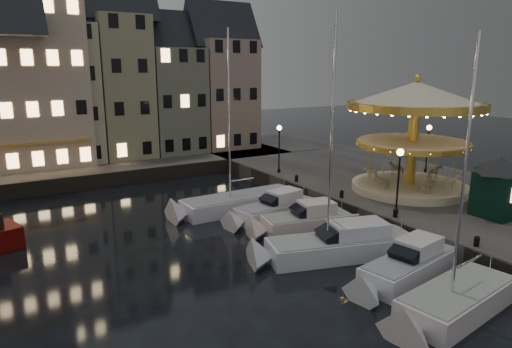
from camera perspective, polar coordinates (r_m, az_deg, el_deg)
ground at (r=25.53m, az=7.37°, el=-10.84°), size 160.00×160.00×0.00m
quay_east at (r=38.69m, az=18.40°, el=-2.02°), size 16.00×56.00×1.30m
quay_north at (r=47.71m, az=-22.09°, el=0.48°), size 44.00×12.00×1.30m
quaywall_e at (r=33.23m, az=9.24°, el=-3.96°), size 0.15×44.00×1.30m
quaywall_n at (r=42.28m, az=-18.14°, el=-0.74°), size 48.00×0.15×1.30m
streetlamp_b at (r=29.73m, az=17.43°, el=0.27°), size 0.44×0.44×4.17m
streetlamp_c at (r=39.82m, az=2.92°, el=4.02°), size 0.44×0.44×4.17m
streetlamp_d at (r=42.68m, az=20.71°, el=3.80°), size 0.44×0.44×4.17m
bollard_a at (r=26.45m, az=25.88°, el=-7.51°), size 0.30×0.30×0.57m
bollard_b at (r=29.59m, az=17.04°, el=-4.61°), size 0.30×0.30×0.57m
bollard_c at (r=32.98m, az=10.65°, el=-2.43°), size 0.30×0.30×0.57m
bollard_d at (r=37.14m, az=5.08°, el=-0.49°), size 0.30×0.30×0.57m
townhouse_nc at (r=48.72m, az=-23.29°, el=10.29°), size 6.82×8.00×14.80m
townhouse_nd at (r=49.80m, az=-16.68°, el=11.42°), size 5.50×8.00×15.80m
townhouse_ne at (r=51.48m, az=-10.60°, el=10.10°), size 6.16×8.00×12.80m
townhouse_nf at (r=53.84m, az=-4.46°, el=10.94°), size 6.82×8.00×13.80m
motorboat_a at (r=21.75m, az=23.19°, el=-14.78°), size 7.41×3.34×12.24m
motorboat_b at (r=24.19m, az=18.14°, el=-11.18°), size 7.24×3.19×2.15m
motorboat_c at (r=26.00m, az=9.81°, el=-8.84°), size 9.35×4.74×12.46m
motorboat_d at (r=29.55m, az=5.60°, el=-6.07°), size 6.83×3.25×2.15m
motorboat_e at (r=31.74m, az=1.95°, el=-4.63°), size 7.18×2.96×2.15m
motorboat_f at (r=33.72m, az=-2.78°, el=-3.76°), size 9.99×2.86×13.29m
carousel at (r=35.38m, az=19.24°, el=6.92°), size 9.77×9.77×8.55m
ticket_kiosk at (r=31.59m, az=28.17°, el=-0.26°), size 3.67×3.67×4.30m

